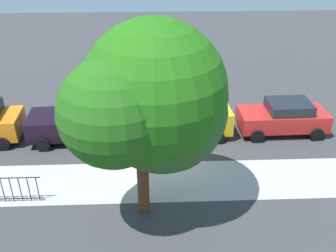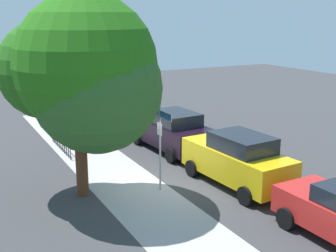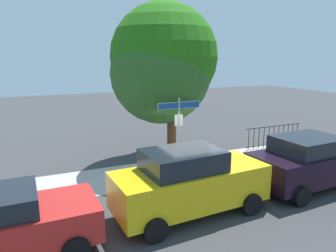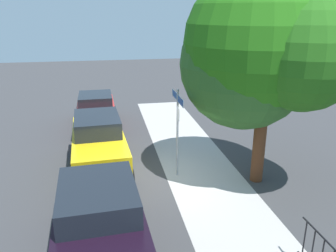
% 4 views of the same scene
% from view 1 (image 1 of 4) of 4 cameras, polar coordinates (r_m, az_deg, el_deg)
% --- Properties ---
extents(ground_plane, '(60.00, 60.00, 0.00)m').
position_cam_1_polar(ground_plane, '(16.11, -1.54, -5.53)').
color(ground_plane, '#38383A').
extents(sidewalk_strip, '(24.00, 2.60, 0.00)m').
position_cam_1_polar(sidewalk_strip, '(15.17, -9.11, -8.40)').
color(sidewalk_strip, '#A8A3A0').
rests_on(sidewalk_strip, ground_plane).
extents(street_sign, '(1.66, 0.07, 3.04)m').
position_cam_1_polar(street_sign, '(14.64, -0.37, 0.68)').
color(street_sign, '#9EA0A5').
rests_on(street_sign, ground_plane).
extents(shade_tree, '(5.14, 4.87, 6.73)m').
position_cam_1_polar(shade_tree, '(11.54, -2.62, 3.67)').
color(shade_tree, '#57311C').
rests_on(shade_tree, ground_plane).
extents(car_red, '(4.17, 2.06, 1.60)m').
position_cam_1_polar(car_red, '(18.78, 17.07, 1.35)').
color(car_red, red).
rests_on(car_red, ground_plane).
extents(car_yellow, '(4.59, 2.17, 1.95)m').
position_cam_1_polar(car_yellow, '(17.57, 2.37, 1.30)').
color(car_yellow, gold).
rests_on(car_yellow, ground_plane).
extents(car_black, '(4.62, 2.31, 1.83)m').
position_cam_1_polar(car_black, '(17.82, -13.19, 0.74)').
color(car_black, black).
rests_on(car_black, ground_plane).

